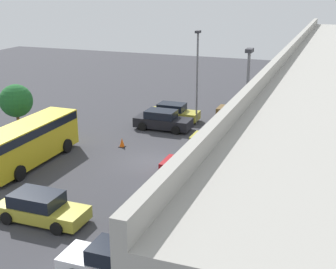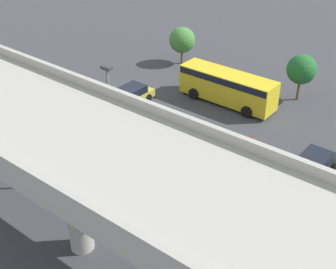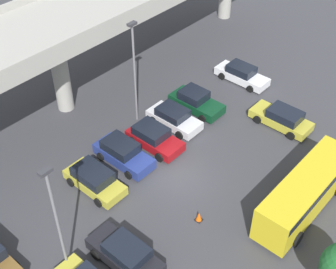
{
  "view_description": "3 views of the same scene",
  "coord_description": "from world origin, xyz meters",
  "px_view_note": "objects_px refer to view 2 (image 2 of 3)",
  "views": [
    {
      "loc": [
        27.46,
        11.48,
        11.72
      ],
      "look_at": [
        0.43,
        1.34,
        2.26
      ],
      "focal_mm": 50.0,
      "sensor_mm": 36.0,
      "label": 1
    },
    {
      "loc": [
        -15.58,
        24.17,
        19.05
      ],
      "look_at": [
        1.6,
        2.51,
        2.13
      ],
      "focal_mm": 50.0,
      "sensor_mm": 36.0,
      "label": 2
    },
    {
      "loc": [
        -17.49,
        -14.26,
        23.14
      ],
      "look_at": [
        0.96,
        1.96,
        2.23
      ],
      "focal_mm": 50.0,
      "sensor_mm": 36.0,
      "label": 3
    }
  ],
  "objects_px": {
    "parked_car_2": "(313,167)",
    "parked_car_3": "(231,193)",
    "tree_front_left": "(302,69)",
    "parked_car_4": "(188,177)",
    "shuttle_bus": "(228,85)",
    "parked_car_7": "(99,137)",
    "traffic_cone": "(253,139)",
    "parked_car_6": "(127,149)",
    "tree_front_centre": "(182,40)",
    "parked_car_8": "(130,96)",
    "parked_car_9": "(53,111)",
    "lamp_post_near_aisle": "(110,119)",
    "parked_car_5": "(161,160)"
  },
  "relations": [
    {
      "from": "parked_car_8",
      "to": "parked_car_2",
      "type": "bearing_deg",
      "value": 89.39
    },
    {
      "from": "tree_front_left",
      "to": "tree_front_centre",
      "type": "bearing_deg",
      "value": -0.91
    },
    {
      "from": "parked_car_2",
      "to": "parked_car_9",
      "type": "bearing_deg",
      "value": -74.02
    },
    {
      "from": "parked_car_2",
      "to": "shuttle_bus",
      "type": "bearing_deg",
      "value": -118.37
    },
    {
      "from": "parked_car_2",
      "to": "tree_front_centre",
      "type": "xyz_separation_m",
      "value": [
        18.73,
        -10.21,
        1.76
      ]
    },
    {
      "from": "parked_car_8",
      "to": "parked_car_9",
      "type": "xyz_separation_m",
      "value": [
        3.08,
        5.88,
        -0.02
      ]
    },
    {
      "from": "parked_car_5",
      "to": "parked_car_2",
      "type": "bearing_deg",
      "value": -56.37
    },
    {
      "from": "tree_front_left",
      "to": "traffic_cone",
      "type": "distance_m",
      "value": 9.17
    },
    {
      "from": "parked_car_9",
      "to": "tree_front_left",
      "type": "bearing_deg",
      "value": -42.05
    },
    {
      "from": "parked_car_5",
      "to": "lamp_post_near_aisle",
      "type": "bearing_deg",
      "value": 155.51
    },
    {
      "from": "parked_car_9",
      "to": "traffic_cone",
      "type": "bearing_deg",
      "value": -64.81
    },
    {
      "from": "parked_car_6",
      "to": "tree_front_centre",
      "type": "xyz_separation_m",
      "value": [
        7.39,
        -16.36,
        1.81
      ]
    },
    {
      "from": "parked_car_5",
      "to": "lamp_post_near_aisle",
      "type": "xyz_separation_m",
      "value": [
        1.43,
        3.13,
        4.13
      ]
    },
    {
      "from": "parked_car_6",
      "to": "parked_car_5",
      "type": "bearing_deg",
      "value": -80.67
    },
    {
      "from": "parked_car_7",
      "to": "tree_front_centre",
      "type": "height_order",
      "value": "tree_front_centre"
    },
    {
      "from": "parked_car_4",
      "to": "parked_car_7",
      "type": "bearing_deg",
      "value": 90.23
    },
    {
      "from": "parked_car_5",
      "to": "parked_car_7",
      "type": "xyz_separation_m",
      "value": [
        5.57,
        0.51,
        -0.02
      ]
    },
    {
      "from": "parked_car_6",
      "to": "parked_car_2",
      "type": "bearing_deg",
      "value": -61.52
    },
    {
      "from": "parked_car_3",
      "to": "shuttle_bus",
      "type": "relative_size",
      "value": 0.51
    },
    {
      "from": "parked_car_4",
      "to": "parked_car_3",
      "type": "bearing_deg",
      "value": -82.84
    },
    {
      "from": "parked_car_4",
      "to": "shuttle_bus",
      "type": "height_order",
      "value": "shuttle_bus"
    },
    {
      "from": "parked_car_2",
      "to": "parked_car_9",
      "type": "xyz_separation_m",
      "value": [
        19.91,
        5.7,
        -0.07
      ]
    },
    {
      "from": "parked_car_9",
      "to": "tree_front_centre",
      "type": "height_order",
      "value": "tree_front_centre"
    },
    {
      "from": "parked_car_5",
      "to": "parked_car_9",
      "type": "height_order",
      "value": "parked_car_5"
    },
    {
      "from": "parked_car_3",
      "to": "tree_front_left",
      "type": "distance_m",
      "value": 16.21
    },
    {
      "from": "parked_car_3",
      "to": "parked_car_4",
      "type": "distance_m",
      "value": 3.08
    },
    {
      "from": "parked_car_4",
      "to": "parked_car_9",
      "type": "height_order",
      "value": "parked_car_4"
    },
    {
      "from": "parked_car_3",
      "to": "shuttle_bus",
      "type": "xyz_separation_m",
      "value": [
        7.52,
        -11.36,
        0.93
      ]
    },
    {
      "from": "parked_car_7",
      "to": "traffic_cone",
      "type": "height_order",
      "value": "parked_car_7"
    },
    {
      "from": "parked_car_8",
      "to": "traffic_cone",
      "type": "height_order",
      "value": "parked_car_8"
    },
    {
      "from": "parked_car_2",
      "to": "traffic_cone",
      "type": "bearing_deg",
      "value": -103.13
    },
    {
      "from": "parked_car_4",
      "to": "shuttle_bus",
      "type": "distance_m",
      "value": 12.6
    },
    {
      "from": "parked_car_6",
      "to": "parked_car_7",
      "type": "xyz_separation_m",
      "value": [
        2.8,
        0.05,
        0.01
      ]
    },
    {
      "from": "parked_car_6",
      "to": "tree_front_left",
      "type": "distance_m",
      "value": 17.24
    },
    {
      "from": "parked_car_8",
      "to": "tree_front_centre",
      "type": "relative_size",
      "value": 1.24
    },
    {
      "from": "parked_car_2",
      "to": "traffic_cone",
      "type": "xyz_separation_m",
      "value": [
        5.21,
        -1.21,
        -0.43
      ]
    },
    {
      "from": "parked_car_8",
      "to": "lamp_post_near_aisle",
      "type": "distance_m",
      "value": 12.05
    },
    {
      "from": "parked_car_3",
      "to": "lamp_post_near_aisle",
      "type": "relative_size",
      "value": 0.53
    },
    {
      "from": "parked_car_3",
      "to": "tree_front_left",
      "type": "relative_size",
      "value": 1.06
    },
    {
      "from": "parked_car_9",
      "to": "lamp_post_near_aisle",
      "type": "distance_m",
      "value": 11.21
    },
    {
      "from": "lamp_post_near_aisle",
      "to": "shuttle_bus",
      "type": "bearing_deg",
      "value": -88.65
    },
    {
      "from": "parked_car_6",
      "to": "parked_car_3",
      "type": "bearing_deg",
      "value": -87.56
    },
    {
      "from": "parked_car_6",
      "to": "shuttle_bus",
      "type": "bearing_deg",
      "value": -4.92
    },
    {
      "from": "parked_car_2",
      "to": "parked_car_8",
      "type": "relative_size",
      "value": 0.99
    },
    {
      "from": "parked_car_8",
      "to": "traffic_cone",
      "type": "xyz_separation_m",
      "value": [
        -11.62,
        -1.04,
        -0.38
      ]
    },
    {
      "from": "parked_car_2",
      "to": "parked_car_3",
      "type": "xyz_separation_m",
      "value": [
        2.8,
        5.79,
        -0.02
      ]
    },
    {
      "from": "tree_front_centre",
      "to": "traffic_cone",
      "type": "xyz_separation_m",
      "value": [
        -13.52,
        9.0,
        -2.19
      ]
    },
    {
      "from": "parked_car_2",
      "to": "parked_car_7",
      "type": "distance_m",
      "value": 15.43
    },
    {
      "from": "parked_car_5",
      "to": "lamp_post_near_aisle",
      "type": "distance_m",
      "value": 5.38
    },
    {
      "from": "tree_front_left",
      "to": "traffic_cone",
      "type": "relative_size",
      "value": 5.98
    }
  ]
}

